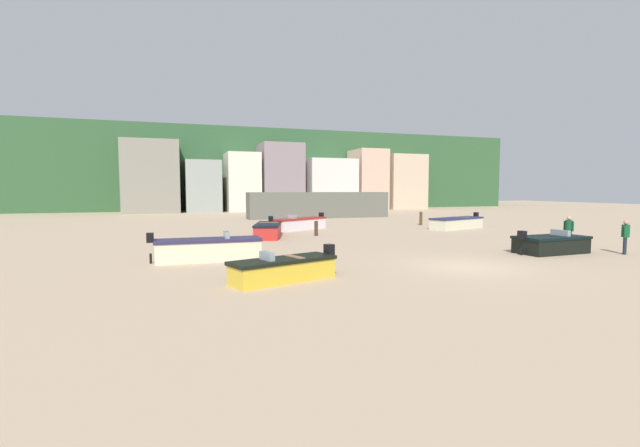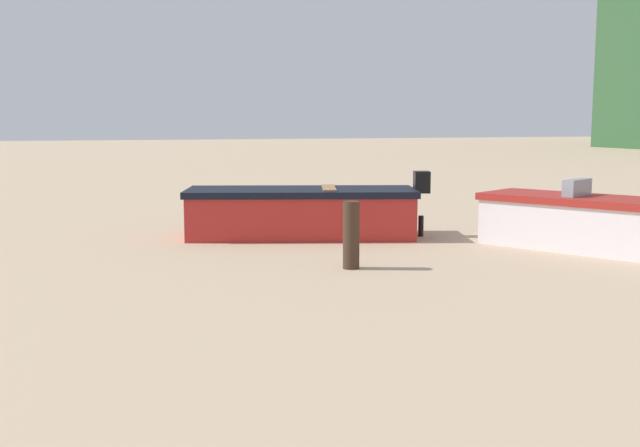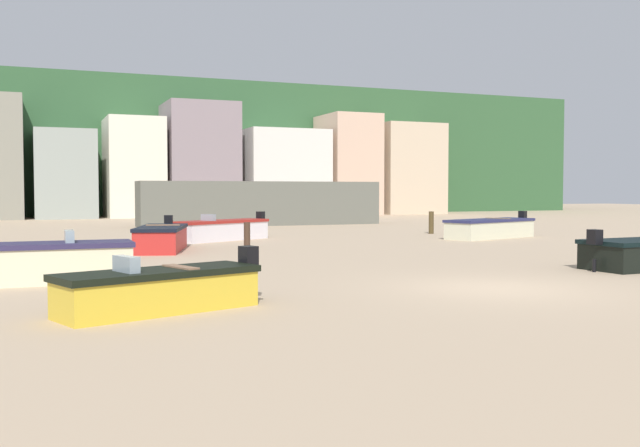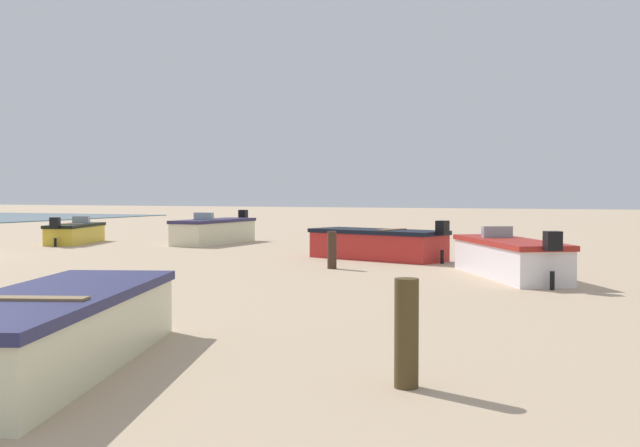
{
  "view_description": "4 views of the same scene",
  "coord_description": "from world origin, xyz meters",
  "px_view_note": "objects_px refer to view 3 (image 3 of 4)",
  "views": [
    {
      "loc": [
        -10.96,
        -14.27,
        3.07
      ],
      "look_at": [
        -1.36,
        14.0,
        0.71
      ],
      "focal_mm": 24.45,
      "sensor_mm": 36.0,
      "label": 1
    },
    {
      "loc": [
        8.2,
        9.01,
        2.14
      ],
      "look_at": [
        -3.19,
        12.73,
        0.52
      ],
      "focal_mm": 42.77,
      "sensor_mm": 36.0,
      "label": 2
    },
    {
      "loc": [
        -9.64,
        -13.24,
        2.19
      ],
      "look_at": [
        -0.62,
        8.98,
        1.08
      ],
      "focal_mm": 40.29,
      "sensor_mm": 36.0,
      "label": 3
    },
    {
      "loc": [
        16.81,
        20.42,
        2.01
      ],
      "look_at": [
        -0.87,
        12.98,
        1.24
      ],
      "focal_mm": 43.51,
      "sensor_mm": 36.0,
      "label": 4
    }
  ],
  "objects_px": {
    "boat_yellow_5": "(160,290)",
    "mooring_post_near_water": "(431,223)",
    "boat_cream_1": "(490,228)",
    "boat_white_4": "(222,230)",
    "boat_cream_2": "(35,263)",
    "boat_red_3": "(162,238)",
    "mooring_post_mid_beach": "(247,235)"
  },
  "relations": [
    {
      "from": "boat_yellow_5",
      "to": "mooring_post_near_water",
      "type": "height_order",
      "value": "mooring_post_near_water"
    },
    {
      "from": "boat_yellow_5",
      "to": "mooring_post_near_water",
      "type": "relative_size",
      "value": 3.53
    },
    {
      "from": "boat_cream_1",
      "to": "boat_white_4",
      "type": "bearing_deg",
      "value": 55.7
    },
    {
      "from": "boat_cream_1",
      "to": "boat_cream_2",
      "type": "height_order",
      "value": "boat_cream_2"
    },
    {
      "from": "boat_red_3",
      "to": "boat_white_4",
      "type": "bearing_deg",
      "value": -110.79
    },
    {
      "from": "boat_red_3",
      "to": "boat_cream_1",
      "type": "bearing_deg",
      "value": -158.68
    },
    {
      "from": "boat_red_3",
      "to": "mooring_post_mid_beach",
      "type": "bearing_deg",
      "value": -167.06
    },
    {
      "from": "boat_cream_2",
      "to": "boat_red_3",
      "type": "relative_size",
      "value": 1.03
    },
    {
      "from": "boat_white_4",
      "to": "mooring_post_near_water",
      "type": "distance_m",
      "value": 11.03
    },
    {
      "from": "boat_red_3",
      "to": "mooring_post_near_water",
      "type": "height_order",
      "value": "boat_red_3"
    },
    {
      "from": "mooring_post_near_water",
      "to": "mooring_post_mid_beach",
      "type": "xyz_separation_m",
      "value": [
        -11.22,
        -5.35,
        -0.07
      ]
    },
    {
      "from": "boat_yellow_5",
      "to": "mooring_post_near_water",
      "type": "xyz_separation_m",
      "value": [
        16.67,
        18.45,
        0.16
      ]
    },
    {
      "from": "boat_cream_2",
      "to": "boat_yellow_5",
      "type": "xyz_separation_m",
      "value": [
        2.05,
        -5.09,
        -0.09
      ]
    },
    {
      "from": "boat_cream_1",
      "to": "boat_white_4",
      "type": "distance_m",
      "value": 12.21
    },
    {
      "from": "boat_yellow_5",
      "to": "mooring_post_near_water",
      "type": "bearing_deg",
      "value": -61.34
    },
    {
      "from": "boat_cream_2",
      "to": "mooring_post_mid_beach",
      "type": "distance_m",
      "value": 10.97
    },
    {
      "from": "boat_red_3",
      "to": "boat_yellow_5",
      "type": "xyz_separation_m",
      "value": [
        -2.29,
        -13.31,
        -0.05
      ]
    },
    {
      "from": "boat_cream_2",
      "to": "mooring_post_mid_beach",
      "type": "bearing_deg",
      "value": 137.39
    },
    {
      "from": "boat_cream_2",
      "to": "boat_red_3",
      "type": "bearing_deg",
      "value": 152.68
    },
    {
      "from": "mooring_post_mid_beach",
      "to": "boat_cream_1",
      "type": "bearing_deg",
      "value": 6.79
    },
    {
      "from": "boat_red_3",
      "to": "boat_yellow_5",
      "type": "height_order",
      "value": "boat_red_3"
    },
    {
      "from": "boat_cream_1",
      "to": "boat_yellow_5",
      "type": "xyz_separation_m",
      "value": [
        -17.46,
        -14.53,
        -0.04
      ]
    },
    {
      "from": "boat_white_4",
      "to": "boat_yellow_5",
      "type": "distance_m",
      "value": 18.6
    },
    {
      "from": "boat_cream_2",
      "to": "mooring_post_mid_beach",
      "type": "relative_size",
      "value": 4.77
    },
    {
      "from": "boat_cream_2",
      "to": "boat_cream_1",
      "type": "bearing_deg",
      "value": 116.34
    },
    {
      "from": "boat_white_4",
      "to": "boat_red_3",
      "type": "bearing_deg",
      "value": 112.68
    },
    {
      "from": "boat_red_3",
      "to": "boat_cream_2",
      "type": "bearing_deg",
      "value": 78.88
    },
    {
      "from": "boat_red_3",
      "to": "mooring_post_near_water",
      "type": "relative_size",
      "value": 4.03
    },
    {
      "from": "boat_cream_1",
      "to": "boat_white_4",
      "type": "relative_size",
      "value": 1.11
    },
    {
      "from": "boat_cream_2",
      "to": "boat_white_4",
      "type": "xyz_separation_m",
      "value": [
        7.72,
        12.62,
        -0.03
      ]
    },
    {
      "from": "boat_cream_1",
      "to": "boat_red_3",
      "type": "distance_m",
      "value": 15.22
    },
    {
      "from": "boat_cream_1",
      "to": "mooring_post_mid_beach",
      "type": "height_order",
      "value": "boat_cream_1"
    }
  ]
}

